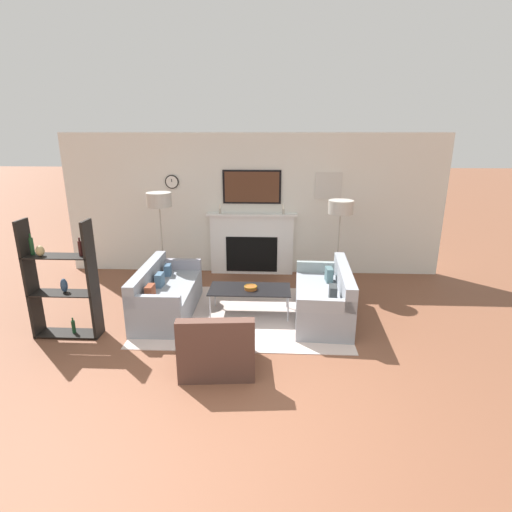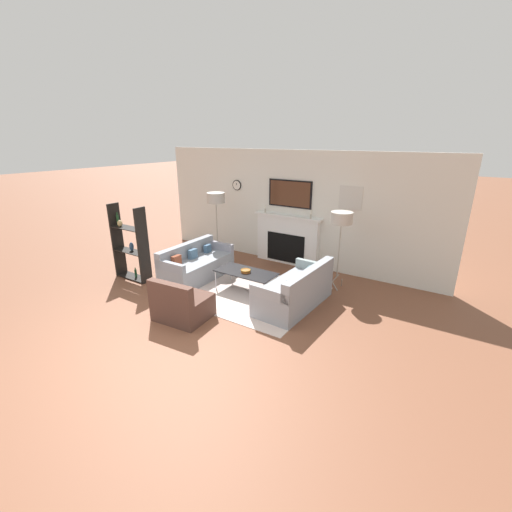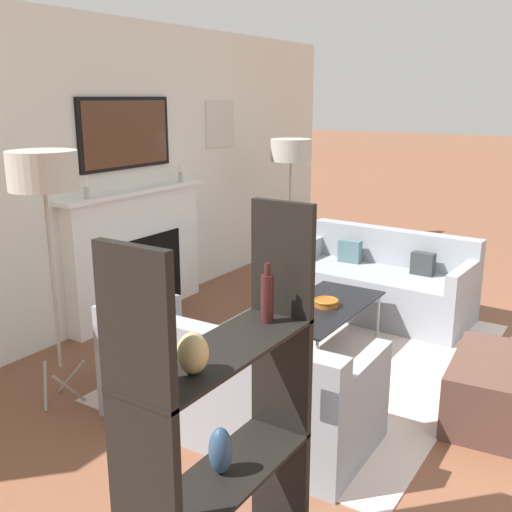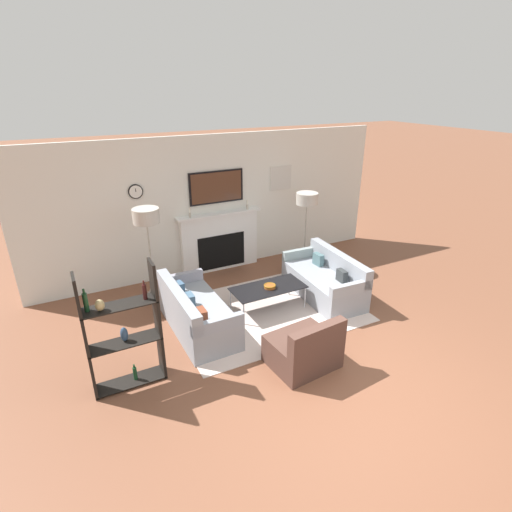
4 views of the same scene
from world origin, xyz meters
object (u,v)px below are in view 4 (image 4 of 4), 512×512
(floor_lamp_left, at_px, (146,217))
(armchair, at_px, (304,349))
(couch_left, at_px, (196,314))
(couch_right, at_px, (325,281))
(coffee_table, at_px, (268,289))
(decorative_bowl, at_px, (270,286))
(floor_lamp_right, at_px, (307,200))
(shelf_unit, at_px, (123,332))

(floor_lamp_left, bearing_deg, armchair, -62.95)
(couch_left, bearing_deg, couch_right, -0.01)
(coffee_table, bearing_deg, decorative_bowl, -61.74)
(couch_right, relative_size, floor_lamp_right, 1.07)
(couch_right, xyz_separation_m, armchair, (-1.42, -1.48, -0.03))
(couch_left, distance_m, shelf_unit, 1.48)
(couch_right, relative_size, shelf_unit, 1.06)
(armchair, bearing_deg, floor_lamp_right, 56.42)
(couch_left, relative_size, floor_lamp_left, 0.99)
(couch_right, xyz_separation_m, floor_lamp_right, (0.35, 1.19, 1.17))
(floor_lamp_left, distance_m, shelf_unit, 2.25)
(coffee_table, bearing_deg, floor_lamp_left, 145.26)
(armchair, distance_m, decorative_bowl, 1.54)
(shelf_unit, bearing_deg, couch_right, 11.86)
(armchair, relative_size, coffee_table, 0.74)
(coffee_table, height_order, floor_lamp_right, floor_lamp_right)
(couch_left, height_order, armchair, couch_left)
(armchair, distance_m, floor_lamp_left, 3.27)
(armchair, relative_size, shelf_unit, 0.56)
(couch_left, bearing_deg, armchair, -55.61)
(floor_lamp_right, bearing_deg, shelf_unit, -153.76)
(armchair, bearing_deg, coffee_table, 79.43)
(couch_right, bearing_deg, armchair, -133.96)
(armchair, distance_m, floor_lamp_right, 3.42)
(armchair, bearing_deg, couch_right, 46.04)
(coffee_table, height_order, shelf_unit, shelf_unit)
(floor_lamp_left, xyz_separation_m, floor_lamp_right, (3.13, 0.00, -0.10))
(couch_right, xyz_separation_m, decorative_bowl, (-1.12, 0.02, 0.16))
(couch_right, bearing_deg, shelf_unit, -168.14)
(armchair, xyz_separation_m, floor_lamp_right, (1.77, 2.67, 1.20))
(couch_right, distance_m, shelf_unit, 3.72)
(couch_left, relative_size, armchair, 1.85)
(floor_lamp_left, relative_size, floor_lamp_right, 1.07)
(couch_right, height_order, armchair, couch_right)
(couch_left, bearing_deg, coffee_table, 2.17)
(decorative_bowl, bearing_deg, floor_lamp_right, 38.46)
(couch_left, relative_size, coffee_table, 1.37)
(armchair, height_order, shelf_unit, shelf_unit)
(armchair, xyz_separation_m, decorative_bowl, (0.30, 1.50, 0.19))
(couch_left, height_order, floor_lamp_left, floor_lamp_left)
(coffee_table, distance_m, shelf_unit, 2.63)
(coffee_table, relative_size, floor_lamp_right, 0.77)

